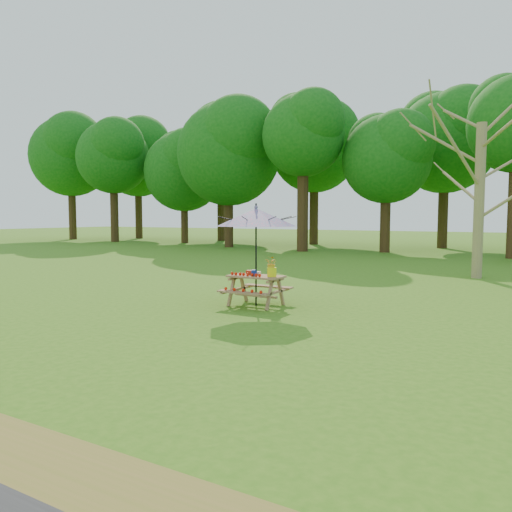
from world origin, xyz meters
The scene contains 7 objects.
treeline centered at (0.00, 22.00, 8.00)m, with size 60.00×12.00×16.00m, color #0F5A11, non-canonical shape.
bare_tree centered at (7.82, 12.06, 6.86)m, with size 7.20×7.20×11.29m.
picnic_table centered at (4.21, 4.30, 0.33)m, with size 1.20×1.32×0.67m.
patio_umbrella centered at (4.21, 4.31, 1.95)m, with size 2.17×2.17×2.25m.
produce_bins centered at (4.13, 4.33, 0.72)m, with size 0.31×0.35×0.13m.
tomatoes_row centered at (4.06, 4.13, 0.71)m, with size 0.77×0.13×0.07m, color red, non-canonical shape.
flower_bucket centered at (4.61, 4.30, 0.91)m, with size 0.31×0.29×0.44m.
Camera 1 is at (9.71, -5.10, 1.98)m, focal length 35.00 mm.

